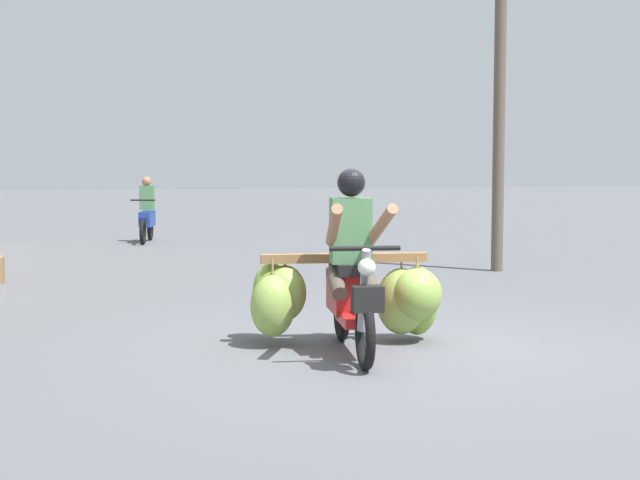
# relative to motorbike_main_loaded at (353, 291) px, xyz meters

# --- Properties ---
(ground_plane) EXTENTS (120.00, 120.00, 0.00)m
(ground_plane) POSITION_rel_motorbike_main_loaded_xyz_m (0.43, -0.24, -0.50)
(ground_plane) COLOR #56595E
(motorbike_main_loaded) EXTENTS (1.78, 1.88, 1.58)m
(motorbike_main_loaded) POSITION_rel_motorbike_main_loaded_xyz_m (0.00, 0.00, 0.00)
(motorbike_main_loaded) COLOR black
(motorbike_main_loaded) RESTS_ON ground
(motorbike_distant_ahead_left) EXTENTS (0.60, 1.60, 1.40)m
(motorbike_distant_ahead_left) POSITION_rel_motorbike_main_loaded_xyz_m (-0.77, 11.79, 0.07)
(motorbike_distant_ahead_left) COLOR black
(motorbike_distant_ahead_left) RESTS_ON ground
(utility_pole) EXTENTS (0.18, 0.18, 5.05)m
(utility_pole) POSITION_rel_motorbike_main_loaded_xyz_m (3.93, 4.91, 2.03)
(utility_pole) COLOR brown
(utility_pole) RESTS_ON ground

